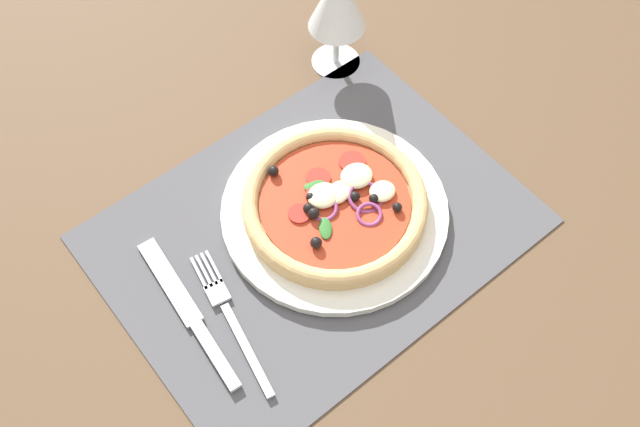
{
  "coord_description": "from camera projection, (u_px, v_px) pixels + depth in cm",
  "views": [
    {
      "loc": [
        -25.35,
        -32.56,
        69.91
      ],
      "look_at": [
        0.91,
        0.0,
        2.47
      ],
      "focal_mm": 40.3,
      "sensor_mm": 36.0,
      "label": 1
    }
  ],
  "objects": [
    {
      "name": "ground_plane",
      "position": [
        314.0,
        235.0,
        0.82
      ],
      "size": [
        190.0,
        140.0,
        2.4
      ],
      "primitive_type": "cube",
      "color": "brown"
    },
    {
      "name": "plate",
      "position": [
        332.0,
        208.0,
        0.82
      ],
      "size": [
        25.78,
        25.78,
        1.07
      ],
      "primitive_type": "cylinder",
      "color": "silver",
      "rests_on": "placemat"
    },
    {
      "name": "pizza",
      "position": [
        333.0,
        200.0,
        0.8
      ],
      "size": [
        20.83,
        20.83,
        2.59
      ],
      "color": "tan",
      "rests_on": "plate"
    },
    {
      "name": "placemat",
      "position": [
        314.0,
        228.0,
        0.81
      ],
      "size": [
        45.74,
        34.12,
        0.4
      ],
      "primitive_type": "cube",
      "color": "#4C4C51",
      "rests_on": "ground_plane"
    },
    {
      "name": "wine_glass",
      "position": [
        337.0,
        3.0,
        0.86
      ],
      "size": [
        7.2,
        7.2,
        14.9
      ],
      "color": "silver",
      "rests_on": "ground_plane"
    },
    {
      "name": "fork",
      "position": [
        229.0,
        314.0,
        0.75
      ],
      "size": [
        4.79,
        17.97,
        0.44
      ],
      "rotation": [
        0.0,
        0.0,
        1.39
      ],
      "color": "silver",
      "rests_on": "placemat"
    },
    {
      "name": "knife",
      "position": [
        187.0,
        310.0,
        0.75
      ],
      "size": [
        3.41,
        20.07,
        0.62
      ],
      "rotation": [
        0.0,
        0.0,
        1.48
      ],
      "color": "silver",
      "rests_on": "placemat"
    }
  ]
}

